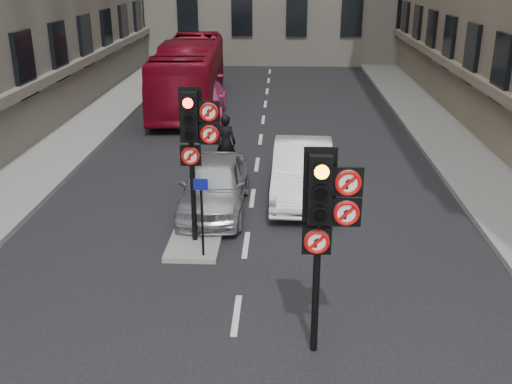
# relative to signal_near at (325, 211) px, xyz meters

# --- Properties ---
(pavement_left) EXTENTS (3.00, 50.00, 0.16)m
(pavement_left) POSITION_rel_signal_near_xyz_m (-8.69, 11.01, -2.50)
(pavement_left) COLOR gray
(pavement_left) RESTS_ON ground
(pavement_right) EXTENTS (3.00, 50.00, 0.16)m
(pavement_right) POSITION_rel_signal_near_xyz_m (5.71, 11.01, -2.50)
(pavement_right) COLOR gray
(pavement_right) RESTS_ON ground
(centre_island) EXTENTS (1.20, 2.00, 0.12)m
(centre_island) POSITION_rel_signal_near_xyz_m (-2.69, 4.01, -2.52)
(centre_island) COLOR gray
(centre_island) RESTS_ON ground
(signal_near) EXTENTS (0.91, 0.40, 3.58)m
(signal_near) POSITION_rel_signal_near_xyz_m (0.00, 0.00, 0.00)
(signal_near) COLOR black
(signal_near) RESTS_ON ground
(signal_far) EXTENTS (0.91, 0.40, 3.58)m
(signal_far) POSITION_rel_signal_near_xyz_m (-2.60, 4.00, 0.12)
(signal_far) COLOR black
(signal_far) RESTS_ON centre_island
(car_silver) EXTENTS (1.69, 4.16, 1.42)m
(car_silver) POSITION_rel_signal_near_xyz_m (-2.45, 6.13, -1.87)
(car_silver) COLOR #A5A7AC
(car_silver) RESTS_ON ground
(car_white) EXTENTS (1.77, 4.68, 1.53)m
(car_white) POSITION_rel_signal_near_xyz_m (-0.09, 7.23, -1.82)
(car_white) COLOR white
(car_white) RESTS_ON ground
(car_pink) EXTENTS (2.32, 5.20, 1.48)m
(car_pink) POSITION_rel_signal_near_xyz_m (-4.18, 16.33, -1.84)
(car_pink) COLOR #D94082
(car_pink) RESTS_ON ground
(bus_red) EXTENTS (2.99, 10.77, 2.97)m
(bus_red) POSITION_rel_signal_near_xyz_m (-4.92, 18.53, -1.10)
(bus_red) COLOR maroon
(bus_red) RESTS_ON ground
(motorcycle) EXTENTS (0.58, 1.80, 1.07)m
(motorcycle) POSITION_rel_signal_near_xyz_m (-0.31, 8.85, -2.05)
(motorcycle) COLOR black
(motorcycle) RESTS_ON ground
(motorcyclist) EXTENTS (0.73, 0.55, 1.80)m
(motorcyclist) POSITION_rel_signal_near_xyz_m (-2.46, 9.48, -1.68)
(motorcyclist) COLOR black
(motorcyclist) RESTS_ON ground
(info_sign) EXTENTS (0.31, 0.09, 1.82)m
(info_sign) POSITION_rel_signal_near_xyz_m (-2.39, 3.19, -1.29)
(info_sign) COLOR black
(info_sign) RESTS_ON centre_island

